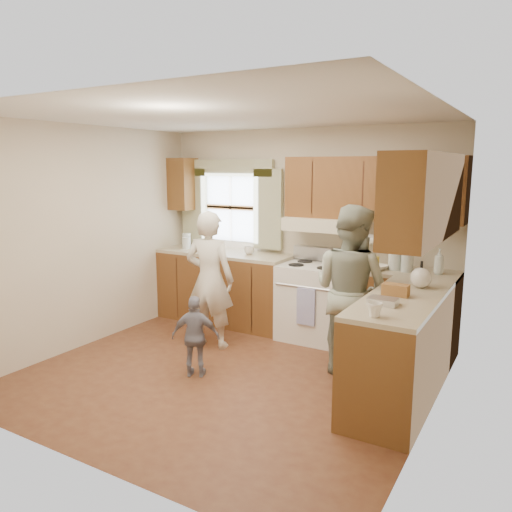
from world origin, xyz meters
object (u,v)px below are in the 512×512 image
Objects in this scene: woman_left at (210,280)px; woman_right at (350,290)px; stove at (314,300)px; child at (196,337)px.

woman_left is 1.62m from woman_right.
stove is 1.08m from woman_right.
woman_right is 2.08× the size of child.
woman_left is at bearing 18.99° from woman_right.
stove reaches higher than child.
stove is 1.69m from child.
woman_left reaches higher than child.
child is (-0.56, -1.60, -0.06)m from stove.
child is at bearing 49.68° from woman_right.
woman_right is (1.62, 0.11, 0.06)m from woman_left.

